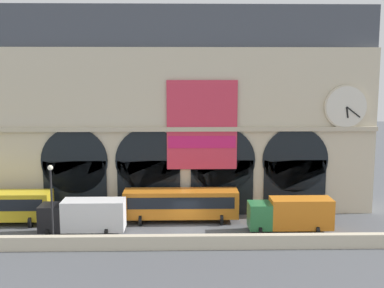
{
  "coord_description": "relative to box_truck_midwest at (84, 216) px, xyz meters",
  "views": [
    {
      "loc": [
        -0.45,
        -42.64,
        14.26
      ],
      "look_at": [
        0.66,
        5.0,
        7.28
      ],
      "focal_mm": 45.21,
      "sensor_mm": 36.0,
      "label": 1
    }
  ],
  "objects": [
    {
      "name": "ground_plane",
      "position": [
        9.13,
        0.76,
        -1.7
      ],
      "size": [
        200.0,
        200.0,
        0.0
      ],
      "primitive_type": "plane",
      "color": "#54565B"
    },
    {
      "name": "quay_parapet_wall",
      "position": [
        9.13,
        -3.96,
        -1.11
      ],
      "size": [
        90.0,
        0.7,
        1.18
      ],
      "primitive_type": "cube",
      "color": "beige",
      "rests_on": "ground"
    },
    {
      "name": "station_building",
      "position": [
        9.16,
        7.97,
        8.43
      ],
      "size": [
        38.35,
        4.82,
        20.95
      ],
      "color": "beige",
      "rests_on": "ground"
    },
    {
      "name": "box_truck_midwest",
      "position": [
        0.0,
        0.0,
        0.0
      ],
      "size": [
        7.5,
        2.91,
        3.12
      ],
      "color": "black",
      "rests_on": "ground"
    },
    {
      "name": "bus_center",
      "position": [
        8.67,
        3.51,
        0.08
      ],
      "size": [
        11.0,
        3.25,
        3.1
      ],
      "color": "orange",
      "rests_on": "ground"
    },
    {
      "name": "box_truck_mideast",
      "position": [
        18.62,
        0.13,
        0.0
      ],
      "size": [
        7.5,
        2.91,
        3.12
      ],
      "color": "#2D7A42",
      "rests_on": "ground"
    },
    {
      "name": "street_lamp_quayside",
      "position": [
        -1.93,
        -3.16,
        2.71
      ],
      "size": [
        0.44,
        0.44,
        6.9
      ],
      "color": "black",
      "rests_on": "ground"
    }
  ]
}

